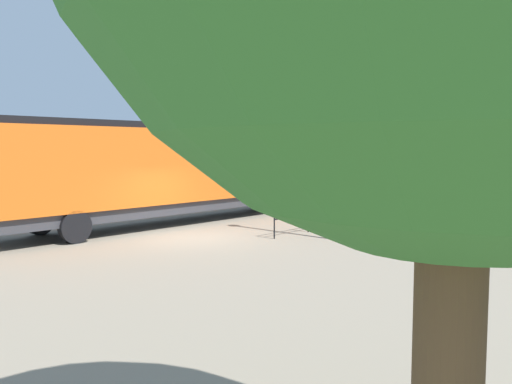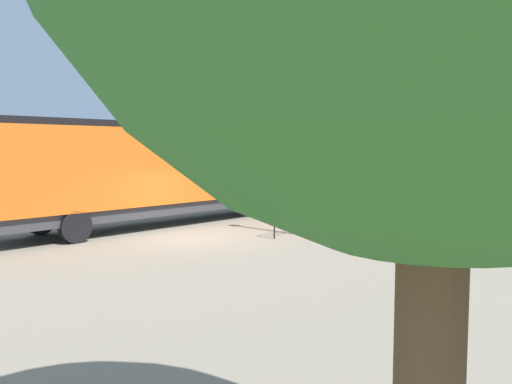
% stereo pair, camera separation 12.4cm
% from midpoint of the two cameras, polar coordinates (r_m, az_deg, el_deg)
% --- Properties ---
extents(ground_plane, '(120.00, 120.00, 0.00)m').
position_cam_midpoint_polar(ground_plane, '(18.68, -6.83, -4.95)').
color(ground_plane, gray).
extents(locomotive, '(2.84, 18.68, 4.12)m').
position_cam_midpoint_polar(locomotive, '(23.12, -6.02, 2.71)').
color(locomotive, orange).
rests_on(locomotive, ground_plane).
extents(lamp_post, '(0.45, 0.45, 6.81)m').
position_cam_midpoint_polar(lamp_post, '(18.25, 8.62, 8.73)').
color(lamp_post, black).
rests_on(lamp_post, ground_plane).
extents(platform_fence, '(0.05, 9.90, 1.22)m').
position_cam_midpoint_polar(platform_fence, '(22.22, 10.45, -1.37)').
color(platform_fence, black).
rests_on(platform_fence, ground_plane).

